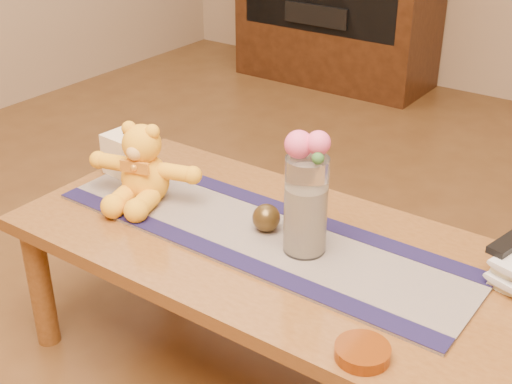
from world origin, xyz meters
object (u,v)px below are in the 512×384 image
Objects in this scene: teddy_bear at (144,163)px; glass_vase at (306,205)px; book_bottom at (509,265)px; amber_dish at (362,352)px; tv_remote at (512,241)px; pillar_candle at (125,153)px; bronze_ball at (266,218)px.

glass_vase is at bearing -12.98° from teddy_bear.
book_bottom is 0.52m from amber_dish.
teddy_bear is at bearing -153.40° from tv_remote.
tv_remote is at bearing 7.50° from pillar_candle.
tv_remote reaches higher than bronze_ball.
teddy_bear is 2.55× the size of pillar_candle.
glass_vase is at bearing -10.08° from bronze_ball.
book_bottom is 1.39× the size of tv_remote.
glass_vase is at bearing -5.43° from pillar_candle.
glass_vase is at bearing -141.51° from tv_remote.
amber_dish is at bearing -18.57° from pillar_candle.
glass_vase is 0.51m from tv_remote.
bronze_ball is at bearing -151.23° from book_bottom.
pillar_candle reaches higher than tv_remote.
glass_vase reaches higher than teddy_bear.
bronze_ball is 0.34× the size of book_bottom.
bronze_ball is 0.62m from tv_remote.
pillar_candle is at bearing 136.40° from teddy_bear.
pillar_candle is (-0.17, 0.09, -0.05)m from teddy_bear.
glass_vase is 1.62× the size of tv_remote.
pillar_candle is 1.17m from book_bottom.
pillar_candle is at bearing 175.69° from bronze_ball.
pillar_candle is at bearing -159.83° from tv_remote.
tv_remote reaches higher than book_bottom.
book_bottom is at bearing 19.09° from bronze_ball.
book_bottom is 1.90× the size of amber_dish.
book_bottom is at bearing -1.22° from teddy_bear.
teddy_bear is 0.20m from pillar_candle.
bronze_ball is at bearing -149.02° from tv_remote.
amber_dish is (0.31, -0.27, -0.12)m from glass_vase.
teddy_bear is at bearing -155.90° from book_bottom.
amber_dish is (-0.14, -0.49, -0.07)m from tv_remote.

